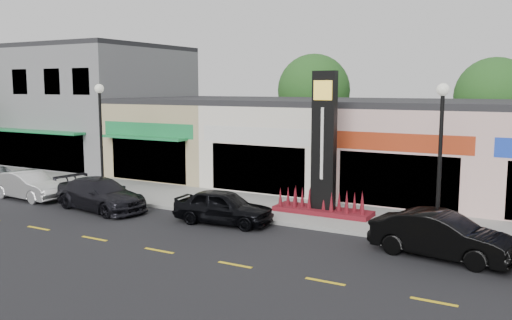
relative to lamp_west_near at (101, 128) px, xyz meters
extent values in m
plane|color=black|center=(8.00, -2.50, -3.48)|extent=(120.00, 120.00, 0.00)
cube|color=gray|center=(8.00, 1.85, -3.40)|extent=(52.00, 4.30, 0.15)
cube|color=gray|center=(8.00, -0.40, -3.40)|extent=(52.00, 0.20, 0.15)
cube|color=slate|center=(-10.00, 9.00, 0.52)|extent=(12.00, 10.00, 8.00)
cube|color=#262628|center=(-10.00, 9.00, 4.67)|extent=(12.00, 10.00, 0.30)
cube|color=black|center=(-10.00, 4.05, -2.08)|extent=(9.00, 0.10, 2.40)
cube|color=#1D8345|center=(-10.00, 3.55, -0.78)|extent=(9.50, 1.00, 0.14)
cube|color=black|center=(-11.00, 4.05, 2.32)|extent=(1.40, 0.10, 1.60)
cube|color=black|center=(-8.00, 4.05, 2.32)|extent=(1.40, 0.10, 1.60)
cube|color=black|center=(-5.50, 4.05, 2.32)|extent=(1.40, 0.10, 1.60)
cube|color=tan|center=(-0.50, 9.00, -1.23)|extent=(7.00, 10.00, 4.50)
cube|color=#262628|center=(-0.50, 9.00, 1.17)|extent=(7.00, 10.00, 0.30)
cube|color=black|center=(-0.50, 4.05, -2.08)|extent=(5.25, 0.10, 2.40)
cube|color=#1D8345|center=(-0.50, 4.05, -0.38)|extent=(6.30, 0.12, 0.80)
cube|color=#1D8345|center=(-0.50, 3.60, -0.78)|extent=(5.60, 0.90, 0.12)
cube|color=white|center=(6.50, 9.00, -1.23)|extent=(7.00, 10.00, 4.50)
cube|color=#262628|center=(6.50, 9.00, 1.17)|extent=(7.00, 10.00, 0.30)
cube|color=black|center=(6.50, 4.05, -2.08)|extent=(5.25, 0.10, 2.40)
cube|color=silver|center=(6.50, 4.05, -0.38)|extent=(6.30, 0.12, 0.80)
cube|color=beige|center=(13.50, 9.00, -1.23)|extent=(7.00, 10.00, 4.50)
cube|color=#262628|center=(13.50, 9.00, 1.17)|extent=(7.00, 10.00, 0.30)
cube|color=black|center=(13.50, 4.05, -2.08)|extent=(5.25, 0.10, 2.40)
cube|color=#AE3517|center=(13.50, 4.05, -0.38)|extent=(6.30, 0.12, 0.80)
cylinder|color=#382619|center=(4.00, 17.00, -1.90)|extent=(0.36, 0.36, 3.15)
sphere|color=#24531A|center=(4.00, 17.00, 1.75)|extent=(5.20, 5.20, 5.20)
cylinder|color=#382619|center=(16.00, 17.00, -1.99)|extent=(0.36, 0.36, 2.97)
sphere|color=#24531A|center=(16.00, 17.00, 1.42)|extent=(4.80, 4.80, 4.80)
cylinder|color=black|center=(0.00, 0.00, -3.18)|extent=(0.32, 0.32, 0.30)
cylinder|color=black|center=(0.00, 0.00, -0.68)|extent=(0.14, 0.14, 5.00)
sphere|color=silver|center=(0.00, 0.00, 1.92)|extent=(0.44, 0.44, 0.44)
cylinder|color=black|center=(16.00, 0.00, -3.18)|extent=(0.32, 0.32, 0.30)
cylinder|color=black|center=(16.00, 0.00, -0.68)|extent=(0.14, 0.14, 5.00)
sphere|color=silver|center=(16.00, 0.00, 1.92)|extent=(0.44, 0.44, 0.44)
cube|color=#560E1A|center=(11.00, 1.70, -3.23)|extent=(4.20, 1.30, 0.20)
cube|color=black|center=(11.00, 1.70, -0.33)|extent=(1.00, 0.40, 6.00)
cube|color=yellow|center=(11.00, 1.48, 1.87)|extent=(0.80, 0.05, 0.80)
cube|color=silver|center=(11.00, 1.48, -0.33)|extent=(0.12, 0.04, 3.00)
imported|color=silver|center=(-3.03, -1.95, -2.79)|extent=(1.70, 4.25, 1.38)
imported|color=black|center=(1.80, -1.97, -2.77)|extent=(2.71, 5.14, 1.42)
imported|color=black|center=(7.93, -1.36, -2.78)|extent=(1.97, 4.21, 1.39)
imported|color=black|center=(16.46, -1.65, -2.73)|extent=(2.28, 4.70, 1.48)
camera|label=1|loc=(19.47, -19.38, 2.04)|focal=38.00mm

